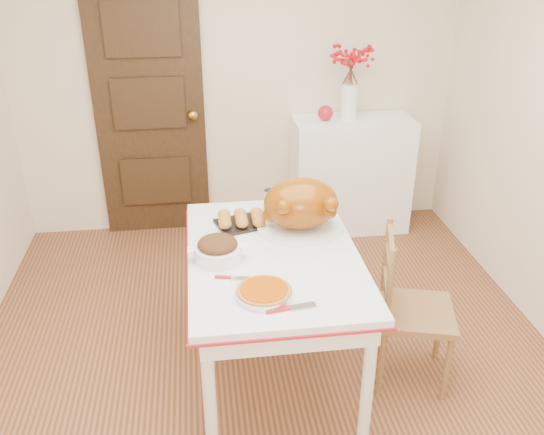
{
  "coord_description": "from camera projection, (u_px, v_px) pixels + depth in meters",
  "views": [
    {
      "loc": [
        -0.34,
        -2.54,
        2.31
      ],
      "look_at": [
        0.02,
        0.1,
        0.97
      ],
      "focal_mm": 38.19,
      "sensor_mm": 36.0,
      "label": 1
    }
  ],
  "objects": [
    {
      "name": "floor",
      "position": [
        271.0,
        376.0,
        3.32
      ],
      "size": [
        3.5,
        4.0,
        0.0
      ],
      "primitive_type": "cube",
      "color": "#4D2F18",
      "rests_on": "ground"
    },
    {
      "name": "wall_back",
      "position": [
        238.0,
        79.0,
        4.54
      ],
      "size": [
        3.5,
        0.0,
        2.5
      ],
      "primitive_type": "cube",
      "color": "beige",
      "rests_on": "ground"
    },
    {
      "name": "door_back",
      "position": [
        150.0,
        111.0,
        4.53
      ],
      "size": [
        0.85,
        0.06,
        2.06
      ],
      "primitive_type": "cube",
      "color": "black",
      "rests_on": "ground"
    },
    {
      "name": "sideboard",
      "position": [
        350.0,
        175.0,
        4.79
      ],
      "size": [
        0.95,
        0.42,
        0.95
      ],
      "primitive_type": "cube",
      "color": "white",
      "rests_on": "floor"
    },
    {
      "name": "kitchen_table",
      "position": [
        273.0,
        314.0,
        3.2
      ],
      "size": [
        0.91,
        1.32,
        0.79
      ],
      "primitive_type": null,
      "color": "silver",
      "rests_on": "floor"
    },
    {
      "name": "chair_oak",
      "position": [
        416.0,
        309.0,
        3.14
      ],
      "size": [
        0.49,
        0.49,
        0.91
      ],
      "primitive_type": null,
      "rotation": [
        0.0,
        0.0,
        1.3
      ],
      "color": "olive",
      "rests_on": "floor"
    },
    {
      "name": "berry_vase",
      "position": [
        350.0,
        83.0,
        4.45
      ],
      "size": [
        0.3,
        0.3,
        0.58
      ],
      "primitive_type": null,
      "color": "white",
      "rests_on": "sideboard"
    },
    {
      "name": "apple",
      "position": [
        325.0,
        113.0,
        4.53
      ],
      "size": [
        0.12,
        0.12,
        0.12
      ],
      "primitive_type": "sphere",
      "color": "#AC1520",
      "rests_on": "sideboard"
    },
    {
      "name": "turkey_platter",
      "position": [
        301.0,
        206.0,
        3.17
      ],
      "size": [
        0.49,
        0.4,
        0.3
      ],
      "primitive_type": null,
      "rotation": [
        0.0,
        0.0,
        -0.03
      ],
      "color": "#7A3603",
      "rests_on": "kitchen_table"
    },
    {
      "name": "pumpkin_pie",
      "position": [
        264.0,
        291.0,
        2.65
      ],
      "size": [
        0.26,
        0.26,
        0.05
      ],
      "primitive_type": "cylinder",
      "rotation": [
        0.0,
        0.0,
        0.0
      ],
      "color": "#9E3B00",
      "rests_on": "kitchen_table"
    },
    {
      "name": "stuffing_dish",
      "position": [
        218.0,
        249.0,
        2.93
      ],
      "size": [
        0.32,
        0.25,
        0.12
      ],
      "primitive_type": null,
      "rotation": [
        0.0,
        0.0,
        -0.05
      ],
      "color": "#402813",
      "rests_on": "kitchen_table"
    },
    {
      "name": "rolls_tray",
      "position": [
        241.0,
        219.0,
        3.28
      ],
      "size": [
        0.32,
        0.28,
        0.07
      ],
      "primitive_type": null,
      "rotation": [
        0.0,
        0.0,
        0.29
      ],
      "color": "#B0661C",
      "rests_on": "kitchen_table"
    },
    {
      "name": "pie_server",
      "position": [
        291.0,
        308.0,
        2.57
      ],
      "size": [
        0.24,
        0.1,
        0.01
      ],
      "primitive_type": null,
      "rotation": [
        0.0,
        0.0,
        0.15
      ],
      "color": "silver",
      "rests_on": "kitchen_table"
    },
    {
      "name": "carving_knife",
      "position": [
        237.0,
        278.0,
        2.79
      ],
      "size": [
        0.23,
        0.1,
        0.01
      ],
      "primitive_type": null,
      "rotation": [
        0.0,
        0.0,
        -0.22
      ],
      "color": "silver",
      "rests_on": "kitchen_table"
    },
    {
      "name": "drinking_glass",
      "position": [
        270.0,
        200.0,
        3.46
      ],
      "size": [
        0.07,
        0.07,
        0.12
      ],
      "primitive_type": "cylinder",
      "rotation": [
        0.0,
        0.0,
        -0.03
      ],
      "color": "white",
      "rests_on": "kitchen_table"
    },
    {
      "name": "shaker_pair",
      "position": [
        320.0,
        198.0,
        3.53
      ],
      "size": [
        0.1,
        0.06,
        0.09
      ],
      "primitive_type": null,
      "rotation": [
        0.0,
        0.0,
        -0.28
      ],
      "color": "white",
      "rests_on": "kitchen_table"
    }
  ]
}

